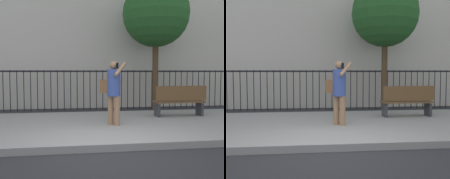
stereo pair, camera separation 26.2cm
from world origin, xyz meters
TOP-DOWN VIEW (x-y plane):
  - ground_plane at (0.00, 0.00)m, footprint 60.00×60.00m
  - sidewalk at (0.00, 2.20)m, footprint 28.00×4.40m
  - iron_fence at (0.00, 5.90)m, footprint 12.03×0.04m
  - pedestrian_on_phone at (0.44, 1.94)m, footprint 0.69×0.68m
  - street_bench at (2.70, 2.99)m, footprint 1.60×0.45m
  - street_tree_near at (2.57, 5.10)m, footprint 2.52×2.52m

SIDE VIEW (x-z plane):
  - ground_plane at x=0.00m, z-range 0.00..0.00m
  - sidewalk at x=0.00m, z-range 0.00..0.15m
  - street_bench at x=2.70m, z-range 0.18..1.13m
  - iron_fence at x=0.00m, z-range 0.22..1.82m
  - pedestrian_on_phone at x=0.44m, z-range 0.28..1.95m
  - street_tree_near at x=2.57m, z-range 1.21..6.20m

